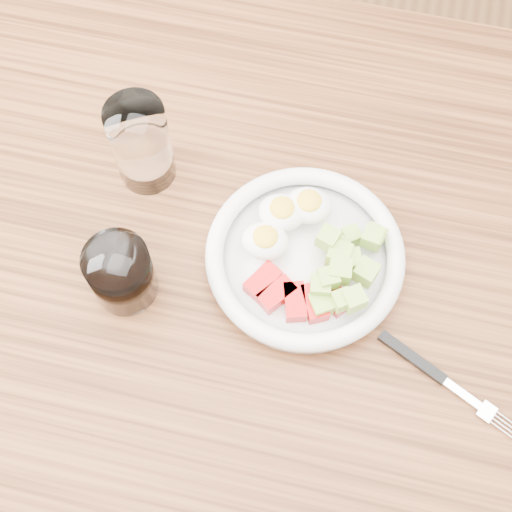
# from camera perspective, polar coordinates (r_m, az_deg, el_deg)

# --- Properties ---
(ground) EXTENTS (4.00, 4.00, 0.00)m
(ground) POSITION_cam_1_polar(r_m,az_deg,el_deg) (1.60, 0.27, -11.91)
(ground) COLOR brown
(ground) RESTS_ON ground
(dining_table) EXTENTS (1.50, 0.90, 0.77)m
(dining_table) POSITION_cam_1_polar(r_m,az_deg,el_deg) (0.96, 0.45, -3.79)
(dining_table) COLOR brown
(dining_table) RESTS_ON ground
(bowl) EXTENTS (0.24, 0.24, 0.06)m
(bowl) POSITION_cam_1_polar(r_m,az_deg,el_deg) (0.85, 3.94, 0.07)
(bowl) COLOR white
(bowl) RESTS_ON dining_table
(fork) EXTENTS (0.17, 0.09, 0.01)m
(fork) POSITION_cam_1_polar(r_m,az_deg,el_deg) (0.85, 13.78, -8.90)
(fork) COLOR black
(fork) RESTS_ON dining_table
(water_glass) EXTENTS (0.07, 0.07, 0.13)m
(water_glass) POSITION_cam_1_polar(r_m,az_deg,el_deg) (0.88, -9.17, 8.83)
(water_glass) COLOR white
(water_glass) RESTS_ON dining_table
(coffee_glass) EXTENTS (0.08, 0.08, 0.09)m
(coffee_glass) POSITION_cam_1_polar(r_m,az_deg,el_deg) (0.83, -10.74, -1.40)
(coffee_glass) COLOR white
(coffee_glass) RESTS_ON dining_table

